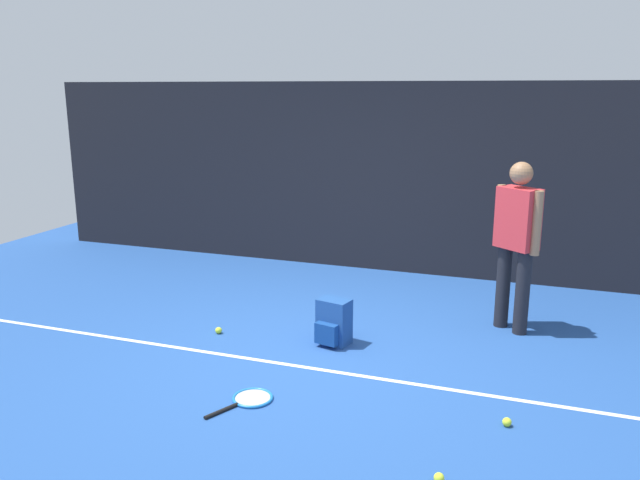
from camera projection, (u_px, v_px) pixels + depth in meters
name	position (u px, v px, depth m)	size (l,w,h in m)	color
ground_plane	(305.00, 356.00, 5.74)	(12.00, 12.00, 0.00)	#234C93
back_fence	(386.00, 178.00, 8.20)	(10.00, 0.10, 2.47)	black
court_line	(296.00, 366.00, 5.53)	(9.00, 0.05, 0.00)	white
tennis_player	(517.00, 237.00, 6.14)	(0.45, 0.42, 1.70)	black
tennis_racket	(250.00, 399.00, 4.92)	(0.43, 0.63, 0.03)	black
backpack	(333.00, 323.00, 5.97)	(0.34, 0.33, 0.44)	#1E478C
tennis_ball_near_player	(219.00, 330.00, 6.26)	(0.07, 0.07, 0.07)	#CCE033
tennis_ball_by_fence	(507.00, 422.00, 4.54)	(0.07, 0.07, 0.07)	#CCE033
tennis_ball_mid_court	(439.00, 478.00, 3.89)	(0.07, 0.07, 0.07)	#CCE033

